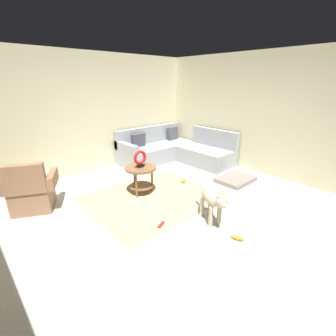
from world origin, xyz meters
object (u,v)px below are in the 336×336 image
sectional_couch (174,151)px  side_table (141,173)px  dog_bed_mat (235,179)px  armchair (31,192)px  dog (212,200)px  torus_sculpture (140,158)px  dog_toy_ball (183,181)px  dog_toy_rope (161,225)px  dog_toy_bone (237,238)px

sectional_couch → side_table: bearing=-151.6°
dog_bed_mat → sectional_couch: bearing=89.8°
armchair → dog: bearing=-23.2°
torus_sculpture → dog_bed_mat: size_ratio=0.41×
torus_sculpture → dog_toy_ball: bearing=-14.0°
dog_toy_rope → dog_toy_bone: (0.56, -0.96, 0.00)m
dog_bed_mat → dog_toy_rope: size_ratio=5.16×
dog_toy_ball → sectional_couch: bearing=53.5°
dog_toy_ball → dog_toy_bone: (-0.85, -1.85, -0.02)m
torus_sculpture → dog_toy_rope: size_ratio=2.10×
dog_toy_ball → dog_toy_rope: dog_toy_ball is taller
dog_toy_ball → torus_sculpture: bearing=166.0°
dog_toy_bone → torus_sculpture: bearing=92.5°
sectional_couch → dog_bed_mat: sectional_couch is taller
torus_sculpture → dog: (0.20, -1.55, -0.33)m
torus_sculpture → dog_toy_bone: size_ratio=1.81×
sectional_couch → dog_bed_mat: bearing=-90.2°
dog_bed_mat → dog_toy_bone: dog_bed_mat is taller
sectional_couch → dog_bed_mat: (-0.01, -1.94, -0.24)m
sectional_couch → dog: bearing=-123.0°
dog_toy_rope → dog: bearing=-32.4°
dog_bed_mat → dog: (-1.66, -0.62, 0.33)m
dog_toy_rope → dog_toy_bone: bearing=-59.9°
dog_toy_bone → sectional_couch: bearing=60.2°
side_table → dog_toy_rope: 1.28m
side_table → torus_sculpture: bearing=-93.6°
armchair → dog_toy_ball: 2.86m
dog_toy_ball → dog: bearing=-119.5°
side_table → dog: 1.57m
sectional_couch → armchair: size_ratio=2.29×
torus_sculpture → armchair: bearing=157.4°
dog_toy_rope → dog_toy_bone: size_ratio=0.86×
sectional_couch → dog_toy_bone: size_ratio=12.50×
dog → sectional_couch: bearing=-97.5°
torus_sculpture → dog_toy_rope: 1.40m
armchair → dog_toy_bone: size_ratio=5.46×
dog_bed_mat → dog_toy_bone: bearing=-146.8°
side_table → torus_sculpture: (-0.00, -0.00, 0.29)m
side_table → dog_toy_ball: size_ratio=6.26×
sectional_couch → dog: 3.06m
side_table → dog_toy_rope: bearing=-112.6°
armchair → dog_bed_mat: size_ratio=1.23×
dog_toy_ball → dog_toy_bone: bearing=-114.7°
side_table → dog_toy_bone: 2.13m
armchair → dog_toy_ball: armchair is taller
dog_toy_ball → dog_toy_rope: size_ratio=0.62×
sectional_couch → dog_toy_rope: 3.17m
dog → dog_toy_bone: 0.65m
dog_toy_ball → dog_toy_bone: 2.04m
dog_toy_rope → dog_toy_bone: 1.11m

